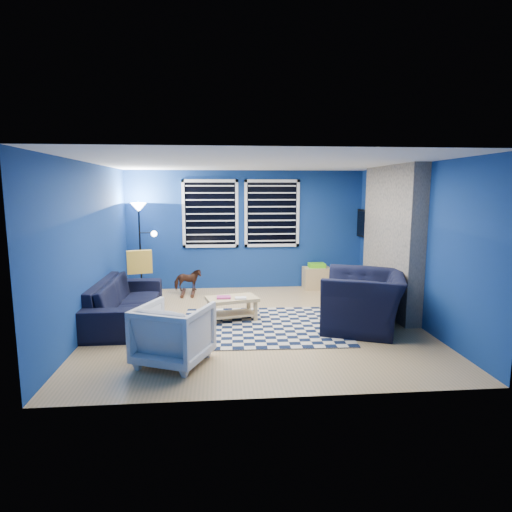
{
  "coord_description": "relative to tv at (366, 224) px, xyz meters",
  "views": [
    {
      "loc": [
        -0.58,
        -6.55,
        2.1
      ],
      "look_at": [
        0.02,
        0.3,
        1.03
      ],
      "focal_mm": 30.0,
      "sensor_mm": 36.0,
      "label": 1
    }
  ],
  "objects": [
    {
      "name": "floor",
      "position": [
        -2.45,
        -2.0,
        -1.4
      ],
      "size": [
        5.0,
        5.0,
        0.0
      ],
      "primitive_type": "plane",
      "color": "tan",
      "rests_on": "ground"
    },
    {
      "name": "ceiling",
      "position": [
        -2.45,
        -2.0,
        1.1
      ],
      "size": [
        5.0,
        5.0,
        0.0
      ],
      "primitive_type": "plane",
      "rotation": [
        3.14,
        0.0,
        0.0
      ],
      "color": "white",
      "rests_on": "wall_back"
    },
    {
      "name": "wall_back",
      "position": [
        -2.45,
        0.5,
        -0.15
      ],
      "size": [
        5.0,
        0.0,
        5.0
      ],
      "primitive_type": "plane",
      "rotation": [
        1.57,
        0.0,
        0.0
      ],
      "color": "navy",
      "rests_on": "floor"
    },
    {
      "name": "wall_left",
      "position": [
        -4.95,
        -2.0,
        -0.15
      ],
      "size": [
        0.0,
        5.0,
        5.0
      ],
      "primitive_type": "plane",
      "rotation": [
        1.57,
        0.0,
        1.57
      ],
      "color": "navy",
      "rests_on": "floor"
    },
    {
      "name": "wall_right",
      "position": [
        0.05,
        -2.0,
        -0.15
      ],
      "size": [
        0.0,
        5.0,
        5.0
      ],
      "primitive_type": "plane",
      "rotation": [
        1.57,
        0.0,
        -1.57
      ],
      "color": "navy",
      "rests_on": "floor"
    },
    {
      "name": "fireplace",
      "position": [
        -0.09,
        -1.5,
        -0.2
      ],
      "size": [
        0.65,
        2.0,
        2.5
      ],
      "color": "gray",
      "rests_on": "floor"
    },
    {
      "name": "window_left",
      "position": [
        -3.2,
        0.46,
        0.2
      ],
      "size": [
        1.17,
        0.06,
        1.42
      ],
      "color": "black",
      "rests_on": "wall_back"
    },
    {
      "name": "window_right",
      "position": [
        -1.9,
        0.46,
        0.2
      ],
      "size": [
        1.17,
        0.06,
        1.42
      ],
      "color": "black",
      "rests_on": "wall_back"
    },
    {
      "name": "tv",
      "position": [
        0.0,
        0.0,
        0.0
      ],
      "size": [
        0.07,
        1.0,
        0.58
      ],
      "color": "black",
      "rests_on": "wall_right"
    },
    {
      "name": "rug",
      "position": [
        -2.37,
        -2.2,
        -1.39
      ],
      "size": [
        2.56,
        2.07,
        0.02
      ],
      "primitive_type": "cube",
      "rotation": [
        0.0,
        0.0,
        -0.03
      ],
      "color": "black",
      "rests_on": "floor"
    },
    {
      "name": "sofa",
      "position": [
        -4.55,
        -1.71,
        -1.07
      ],
      "size": [
        2.28,
        0.9,
        0.67
      ],
      "primitive_type": "imported",
      "rotation": [
        0.0,
        0.0,
        1.57
      ],
      "color": "black",
      "rests_on": "floor"
    },
    {
      "name": "armchair_big",
      "position": [
        -0.85,
        -2.41,
        -0.97
      ],
      "size": [
        1.65,
        1.55,
        0.86
      ],
      "primitive_type": "imported",
      "rotation": [
        0.0,
        0.0,
        -1.93
      ],
      "color": "black",
      "rests_on": "floor"
    },
    {
      "name": "armchair_bent",
      "position": [
        -3.59,
        -3.51,
        -1.03
      ],
      "size": [
        1.05,
        1.06,
        0.74
      ],
      "primitive_type": "imported",
      "rotation": [
        0.0,
        0.0,
        2.73
      ],
      "color": "gray",
      "rests_on": "floor"
    },
    {
      "name": "rocking_horse",
      "position": [
        -3.66,
        -0.04,
        -1.1
      ],
      "size": [
        0.29,
        0.56,
        0.45
      ],
      "primitive_type": "imported",
      "rotation": [
        0.0,
        0.0,
        1.67
      ],
      "color": "#482917",
      "rests_on": "floor"
    },
    {
      "name": "coffee_table",
      "position": [
        -2.83,
        -1.85,
        -1.12
      ],
      "size": [
        0.89,
        0.65,
        0.4
      ],
      "rotation": [
        0.0,
        0.0,
        0.25
      ],
      "color": "#D4B977",
      "rests_on": "rug"
    },
    {
      "name": "cabinet",
      "position": [
        -0.96,
        0.25,
        -1.15
      ],
      "size": [
        0.57,
        0.39,
        0.55
      ],
      "rotation": [
        0.0,
        0.0,
        0.04
      ],
      "color": "#D4B977",
      "rests_on": "floor"
    },
    {
      "name": "floor_lamp",
      "position": [
        -4.58,
        0.08,
        0.11
      ],
      "size": [
        0.5,
        0.31,
        1.84
      ],
      "color": "black",
      "rests_on": "floor"
    },
    {
      "name": "throw_pillow",
      "position": [
        -4.4,
        -1.14,
        -0.53
      ],
      "size": [
        0.44,
        0.23,
        0.4
      ],
      "primitive_type": "cube",
      "rotation": [
        0.0,
        0.0,
        0.27
      ],
      "color": "gold",
      "rests_on": "sofa"
    }
  ]
}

